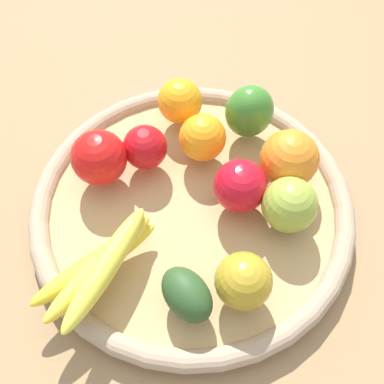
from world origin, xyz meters
name	(u,v)px	position (x,y,z in m)	size (l,w,h in m)	color
ground_plane	(192,214)	(0.00, 0.00, 0.00)	(2.40, 2.40, 0.00)	#94734D
basket	(192,207)	(0.00, 0.00, 0.02)	(0.47, 0.47, 0.04)	tan
orange_0	(202,138)	(-0.07, 0.04, 0.07)	(0.07, 0.07, 0.07)	orange
apple_2	(240,186)	(0.02, 0.06, 0.08)	(0.07, 0.07, 0.07)	red
banana_bunch	(100,266)	(0.07, -0.15, 0.07)	(0.15, 0.18, 0.06)	yellow
apple_3	(145,147)	(-0.09, -0.04, 0.07)	(0.07, 0.07, 0.07)	red
orange_2	(289,159)	(0.01, 0.14, 0.08)	(0.08, 0.08, 0.08)	orange
apple_4	(99,158)	(-0.09, -0.11, 0.08)	(0.08, 0.08, 0.08)	red
bell_pepper	(249,111)	(-0.09, 0.13, 0.08)	(0.07, 0.07, 0.09)	#3A7C28
apple_1	(243,281)	(0.15, 0.01, 0.07)	(0.07, 0.07, 0.07)	#AE9023
apple_0	(290,205)	(0.07, 0.11, 0.08)	(0.07, 0.07, 0.07)	#91A63B
orange_1	(180,101)	(-0.15, 0.04, 0.07)	(0.07, 0.07, 0.07)	orange
avocado	(187,294)	(0.14, -0.06, 0.06)	(0.08, 0.05, 0.05)	#2A4923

